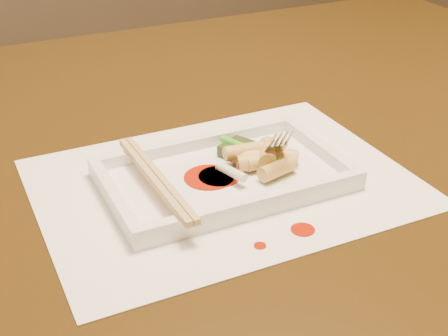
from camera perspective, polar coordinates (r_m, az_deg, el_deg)
name	(u,v)px	position (r m, az deg, el deg)	size (l,w,h in m)	color
table	(204,192)	(0.86, -1.84, -2.21)	(1.40, 0.90, 0.75)	black
placemat	(224,183)	(0.69, 0.00, -1.37)	(0.40, 0.30, 0.00)	white
sauce_splatter_a	(303,230)	(0.61, 7.22, -5.61)	(0.02, 0.02, 0.00)	#9E1904
sauce_splatter_b	(260,246)	(0.59, 3.31, -7.10)	(0.01, 0.01, 0.00)	#9E1904
plate_base	(224,179)	(0.68, 0.00, -1.02)	(0.26, 0.16, 0.01)	white
plate_rim_far	(197,143)	(0.74, -2.49, 2.34)	(0.26, 0.01, 0.01)	white
plate_rim_near	(256,204)	(0.62, 2.95, -3.27)	(0.26, 0.01, 0.01)	white
plate_rim_left	(114,196)	(0.64, -10.06, -2.58)	(0.01, 0.14, 0.01)	white
plate_rim_right	(320,148)	(0.73, 8.79, 1.85)	(0.01, 0.14, 0.01)	white
veg_piece	(236,148)	(0.72, 1.14, 1.82)	(0.04, 0.03, 0.01)	black
scallion_white	(231,172)	(0.66, 0.68, -0.35)	(0.01, 0.01, 0.04)	#EAEACC
scallion_green	(250,150)	(0.71, 2.37, 1.65)	(0.01, 0.01, 0.09)	green
chopstick_a	(152,178)	(0.65, -6.58, -0.96)	(0.01, 0.19, 0.01)	tan
chopstick_b	(160,177)	(0.65, -5.92, -0.81)	(0.01, 0.19, 0.01)	tan
fork	(274,97)	(0.69, 4.62, 6.52)	(0.09, 0.10, 0.14)	silver
sauce_blob_0	(219,176)	(0.68, -0.43, -0.77)	(0.05, 0.05, 0.00)	#9E1904
sauce_blob_1	(209,177)	(0.68, -1.38, -0.84)	(0.06, 0.06, 0.00)	#9E1904
rice_cake_0	(278,169)	(0.68, 4.94, -0.07)	(0.02, 0.02, 0.05)	#D2BA62
rice_cake_1	(264,160)	(0.69, 3.69, 0.71)	(0.02, 0.02, 0.04)	#D2BA62
rice_cake_2	(268,153)	(0.69, 4.02, 1.40)	(0.02, 0.02, 0.04)	#D2BA62
rice_cake_3	(257,162)	(0.69, 3.02, 0.55)	(0.02, 0.02, 0.04)	#D2BA62
rice_cake_4	(261,159)	(0.69, 3.36, 0.86)	(0.02, 0.02, 0.05)	#D2BA62
rice_cake_5	(244,151)	(0.70, 1.81, 1.57)	(0.02, 0.02, 0.04)	#D2BA62
rice_cake_6	(254,157)	(0.70, 2.72, 1.04)	(0.02, 0.02, 0.05)	#D2BA62
rice_cake_7	(278,156)	(0.70, 4.98, 1.09)	(0.02, 0.02, 0.04)	#D2BA62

